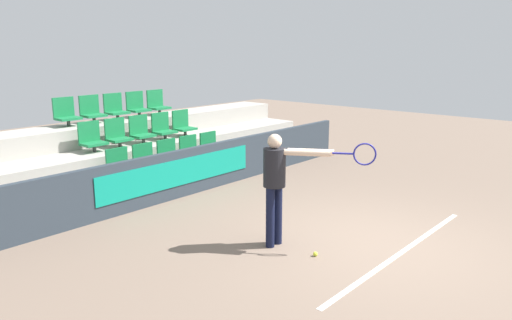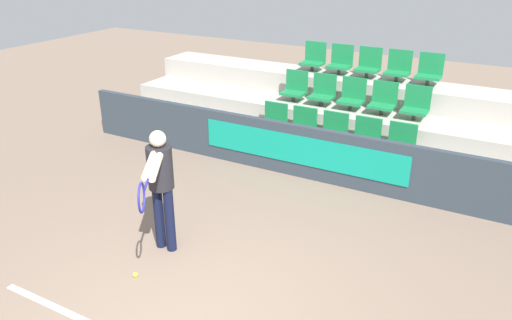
% 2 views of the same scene
% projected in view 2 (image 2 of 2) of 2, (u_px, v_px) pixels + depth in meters
% --- Properties ---
extents(barrier_wall, '(9.96, 0.14, 0.94)m').
position_uv_depth(barrier_wall, '(318.00, 155.00, 8.52)').
color(barrier_wall, '#2D3842').
rests_on(barrier_wall, ground).
extents(bleacher_tier_front, '(9.56, 0.93, 0.42)m').
position_uv_depth(bleacher_tier_front, '(330.00, 158.00, 9.06)').
color(bleacher_tier_front, '#ADA89E').
rests_on(bleacher_tier_front, ground).
extents(bleacher_tier_middle, '(9.56, 0.93, 0.84)m').
position_uv_depth(bleacher_tier_middle, '(347.00, 131.00, 9.72)').
color(bleacher_tier_middle, '#ADA89E').
rests_on(bleacher_tier_middle, ground).
extents(bleacher_tier_back, '(9.56, 0.93, 1.27)m').
position_uv_depth(bleacher_tier_back, '(363.00, 108.00, 10.38)').
color(bleacher_tier_back, '#ADA89E').
rests_on(bleacher_tier_back, ground).
extents(stadium_chair_0, '(0.47, 0.37, 0.60)m').
position_uv_depth(stadium_chair_0, '(274.00, 121.00, 9.49)').
color(stadium_chair_0, '#333333').
rests_on(stadium_chair_0, bleacher_tier_front).
extents(stadium_chair_1, '(0.47, 0.37, 0.60)m').
position_uv_depth(stadium_chair_1, '(303.00, 126.00, 9.22)').
color(stadium_chair_1, '#333333').
rests_on(stadium_chair_1, bleacher_tier_front).
extents(stadium_chair_2, '(0.47, 0.37, 0.60)m').
position_uv_depth(stadium_chair_2, '(334.00, 131.00, 8.96)').
color(stadium_chair_2, '#333333').
rests_on(stadium_chair_2, bleacher_tier_front).
extents(stadium_chair_3, '(0.47, 0.37, 0.60)m').
position_uv_depth(stadium_chair_3, '(366.00, 137.00, 8.70)').
color(stadium_chair_3, '#333333').
rests_on(stadium_chair_3, bleacher_tier_front).
extents(stadium_chair_4, '(0.47, 0.37, 0.60)m').
position_uv_depth(stadium_chair_4, '(401.00, 143.00, 8.43)').
color(stadium_chair_4, '#333333').
rests_on(stadium_chair_4, bleacher_tier_front).
extents(stadium_chair_5, '(0.47, 0.37, 0.60)m').
position_uv_depth(stadium_chair_5, '(295.00, 88.00, 10.06)').
color(stadium_chair_5, '#333333').
rests_on(stadium_chair_5, bleacher_tier_middle).
extents(stadium_chair_6, '(0.47, 0.37, 0.60)m').
position_uv_depth(stadium_chair_6, '(323.00, 92.00, 9.80)').
color(stadium_chair_6, '#333333').
rests_on(stadium_chair_6, bleacher_tier_middle).
extents(stadium_chair_7, '(0.47, 0.37, 0.60)m').
position_uv_depth(stadium_chair_7, '(352.00, 96.00, 9.54)').
color(stadium_chair_7, '#333333').
rests_on(stadium_chair_7, bleacher_tier_middle).
extents(stadium_chair_8, '(0.47, 0.37, 0.60)m').
position_uv_depth(stadium_chair_8, '(383.00, 100.00, 9.27)').
color(stadium_chair_8, '#333333').
rests_on(stadium_chair_8, bleacher_tier_middle).
extents(stadium_chair_9, '(0.47, 0.37, 0.60)m').
position_uv_depth(stadium_chair_9, '(416.00, 105.00, 9.01)').
color(stadium_chair_9, '#333333').
rests_on(stadium_chair_9, bleacher_tier_middle).
extents(stadium_chair_10, '(0.47, 0.37, 0.60)m').
position_uv_depth(stadium_chair_10, '(314.00, 58.00, 10.64)').
color(stadium_chair_10, '#333333').
rests_on(stadium_chair_10, bleacher_tier_back).
extents(stadium_chair_11, '(0.47, 0.37, 0.60)m').
position_uv_depth(stadium_chair_11, '(341.00, 61.00, 10.38)').
color(stadium_chair_11, '#333333').
rests_on(stadium_chair_11, bleacher_tier_back).
extents(stadium_chair_12, '(0.47, 0.37, 0.60)m').
position_uv_depth(stadium_chair_12, '(369.00, 64.00, 10.11)').
color(stadium_chair_12, '#333333').
rests_on(stadium_chair_12, bleacher_tier_back).
extents(stadium_chair_13, '(0.47, 0.37, 0.60)m').
position_uv_depth(stadium_chair_13, '(398.00, 68.00, 9.85)').
color(stadium_chair_13, '#333333').
rests_on(stadium_chair_13, bleacher_tier_back).
extents(stadium_chair_14, '(0.47, 0.37, 0.60)m').
position_uv_depth(stadium_chair_14, '(430.00, 71.00, 9.58)').
color(stadium_chair_14, '#333333').
rests_on(stadium_chair_14, bleacher_tier_back).
extents(tennis_player, '(0.92, 1.40, 1.69)m').
position_uv_depth(tennis_player, '(160.00, 180.00, 6.29)').
color(tennis_player, black).
rests_on(tennis_player, ground).
extents(tennis_ball, '(0.07, 0.07, 0.07)m').
position_uv_depth(tennis_ball, '(135.00, 275.00, 6.17)').
color(tennis_ball, '#CCDB33').
rests_on(tennis_ball, ground).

